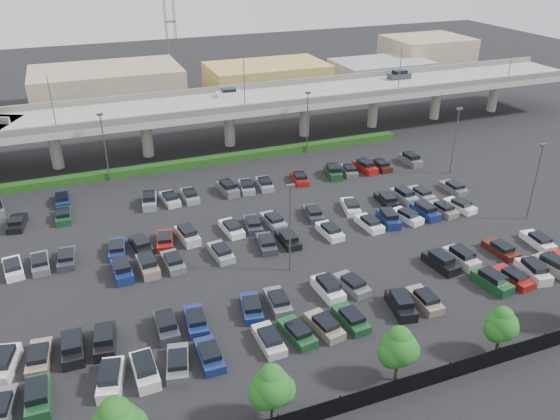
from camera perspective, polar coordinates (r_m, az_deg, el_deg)
name	(u,v)px	position (r m, az deg, el deg)	size (l,w,h in m)	color
ground	(265,236)	(66.62, -1.56, -2.73)	(280.00, 280.00, 0.00)	black
overpass	(198,109)	(92.36, -8.55, 10.38)	(150.00, 13.00, 15.80)	gray
hedge	(212,160)	(88.04, -7.09, 5.19)	(66.00, 1.60, 1.10)	#193D12
fence	(384,392)	(45.92, 10.85, -18.17)	(70.00, 0.10, 2.00)	black
tree_row	(386,352)	(45.34, 11.01, -14.35)	(65.07, 3.66, 5.94)	#332316
parked_cars	(274,248)	(63.01, -0.68, -3.97)	(63.00, 41.67, 1.67)	white
light_poles	(226,188)	(64.37, -5.70, 2.27)	(66.90, 48.38, 10.30)	#4E4D52
distant_buildings	(223,81)	(124.04, -5.95, 13.30)	(138.00, 24.00, 9.00)	gray
comm_tower	(170,19)	(131.74, -11.45, 19.01)	(2.40, 2.40, 30.00)	#4E4D52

